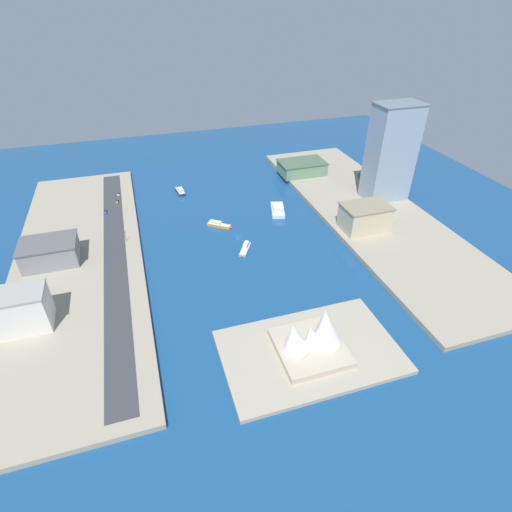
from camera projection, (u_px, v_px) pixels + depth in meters
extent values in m
plane|color=navy|center=(238.00, 236.00, 252.39)|extent=(440.00, 440.00, 0.00)
cube|color=#9E937F|center=(370.00, 212.00, 275.00)|extent=(70.00, 240.00, 2.79)
cube|color=#9E937F|center=(79.00, 260.00, 228.19)|extent=(70.00, 240.00, 2.79)
cube|color=#A89E89|center=(310.00, 352.00, 172.17)|extent=(75.65, 47.29, 2.00)
cube|color=#38383D|center=(115.00, 252.00, 232.35)|extent=(12.35, 228.00, 0.15)
cube|color=orange|center=(219.00, 225.00, 261.28)|extent=(14.81, 12.60, 1.75)
cone|color=orange|center=(231.00, 228.00, 258.90)|extent=(2.21, 2.21, 1.57)
cube|color=white|center=(215.00, 222.00, 260.99)|extent=(7.94, 7.06, 1.77)
cube|color=beige|center=(219.00, 224.00, 260.75)|extent=(14.22, 12.10, 0.10)
cube|color=#999EA3|center=(245.00, 249.00, 238.25)|extent=(10.67, 14.35, 1.27)
cone|color=#999EA3|center=(242.00, 256.00, 232.26)|extent=(1.57, 1.57, 1.15)
cube|color=white|center=(246.00, 245.00, 238.70)|extent=(5.28, 6.52, 2.58)
cube|color=beige|center=(245.00, 248.00, 237.86)|extent=(10.25, 13.78, 0.10)
cube|color=silver|center=(278.00, 210.00, 277.74)|extent=(13.90, 22.25, 2.63)
cone|color=silver|center=(276.00, 203.00, 286.83)|extent=(2.92, 2.92, 2.37)
cube|color=white|center=(278.00, 209.00, 272.94)|extent=(9.02, 9.92, 3.57)
cube|color=beige|center=(278.00, 208.00, 276.96)|extent=(13.34, 21.36, 0.10)
cube|color=#1E284C|center=(180.00, 192.00, 302.62)|extent=(6.23, 14.04, 1.95)
cone|color=#1E284C|center=(178.00, 188.00, 308.07)|extent=(1.97, 1.97, 1.76)
cube|color=white|center=(181.00, 190.00, 300.05)|extent=(4.30, 7.74, 2.33)
cube|color=beige|center=(180.00, 190.00, 302.03)|extent=(5.98, 13.48, 0.10)
cube|color=gray|center=(50.00, 253.00, 220.77)|extent=(28.96, 21.07, 12.14)
cube|color=#59595C|center=(47.00, 243.00, 217.09)|extent=(30.12, 21.92, 0.80)
cube|color=#C6B793|center=(365.00, 218.00, 250.09)|extent=(28.22, 19.29, 15.39)
cube|color=gray|center=(367.00, 206.00, 245.49)|extent=(29.35, 20.06, 0.80)
cube|color=slate|center=(302.00, 168.00, 324.20)|extent=(35.35, 22.71, 9.38)
cube|color=#47624A|center=(302.00, 162.00, 321.30)|extent=(36.76, 23.62, 0.80)
cube|color=silver|center=(22.00, 310.00, 177.53)|extent=(22.17, 16.19, 18.40)
cube|color=#9D9992|center=(15.00, 294.00, 172.07)|extent=(23.06, 16.84, 0.80)
cube|color=#8C9EB2|center=(391.00, 154.00, 272.89)|extent=(29.75, 19.30, 65.13)
cube|color=slate|center=(401.00, 104.00, 254.14)|extent=(30.94, 20.08, 0.80)
cylinder|color=black|center=(107.00, 213.00, 270.03)|extent=(0.26, 0.64, 0.64)
cylinder|color=black|center=(104.00, 213.00, 269.59)|extent=(0.26, 0.64, 0.64)
cylinder|color=black|center=(107.00, 211.00, 272.58)|extent=(0.26, 0.64, 0.64)
cylinder|color=black|center=(104.00, 211.00, 272.14)|extent=(0.26, 0.64, 0.64)
cube|color=blue|center=(105.00, 212.00, 270.91)|extent=(1.98, 4.70, 0.83)
cube|color=#262D38|center=(105.00, 211.00, 270.68)|extent=(1.71, 2.64, 0.62)
cylinder|color=black|center=(117.00, 193.00, 294.95)|extent=(0.27, 0.65, 0.64)
cylinder|color=black|center=(119.00, 193.00, 295.37)|extent=(0.27, 0.65, 0.64)
cylinder|color=black|center=(117.00, 195.00, 292.26)|extent=(0.27, 0.65, 0.64)
cylinder|color=black|center=(119.00, 195.00, 292.67)|extent=(0.27, 0.65, 0.64)
cube|color=white|center=(118.00, 194.00, 293.62)|extent=(1.89, 5.00, 0.87)
cube|color=#262D38|center=(118.00, 193.00, 293.00)|extent=(1.62, 2.81, 0.62)
cylinder|color=black|center=(116.00, 201.00, 285.22)|extent=(0.27, 0.65, 0.64)
cylinder|color=black|center=(118.00, 200.00, 285.56)|extent=(0.27, 0.65, 0.64)
cylinder|color=black|center=(116.00, 203.00, 282.59)|extent=(0.27, 0.65, 0.64)
cylinder|color=black|center=(118.00, 202.00, 282.92)|extent=(0.27, 0.65, 0.64)
cube|color=yellow|center=(117.00, 201.00, 283.90)|extent=(1.89, 4.80, 0.79)
cube|color=#262D38|center=(117.00, 200.00, 283.32)|extent=(1.61, 2.71, 0.61)
cylinder|color=black|center=(126.00, 237.00, 240.61)|extent=(0.18, 0.18, 5.50)
cube|color=black|center=(125.00, 232.00, 238.76)|extent=(0.36, 0.36, 1.00)
sphere|color=red|center=(125.00, 232.00, 238.57)|extent=(0.24, 0.24, 0.24)
sphere|color=yellow|center=(125.00, 232.00, 238.76)|extent=(0.24, 0.24, 0.24)
sphere|color=green|center=(125.00, 233.00, 238.96)|extent=(0.24, 0.24, 0.24)
cube|color=#BCAD93|center=(310.00, 348.00, 170.75)|extent=(28.64, 29.47, 3.00)
cone|color=white|center=(326.00, 326.00, 166.04)|extent=(15.10, 12.97, 20.23)
cone|color=white|center=(312.00, 336.00, 166.72)|extent=(10.34, 8.29, 12.60)
cone|color=white|center=(294.00, 338.00, 163.91)|extent=(13.10, 11.20, 15.62)
cylinder|color=brown|center=(359.00, 182.00, 308.33)|extent=(0.50, 0.50, 4.27)
sphere|color=#2D7233|center=(360.00, 176.00, 305.89)|extent=(5.41, 5.41, 5.41)
cylinder|color=brown|center=(367.00, 186.00, 302.91)|extent=(0.50, 0.50, 3.50)
sphere|color=#2D7233|center=(368.00, 181.00, 300.91)|extent=(4.42, 4.42, 4.42)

